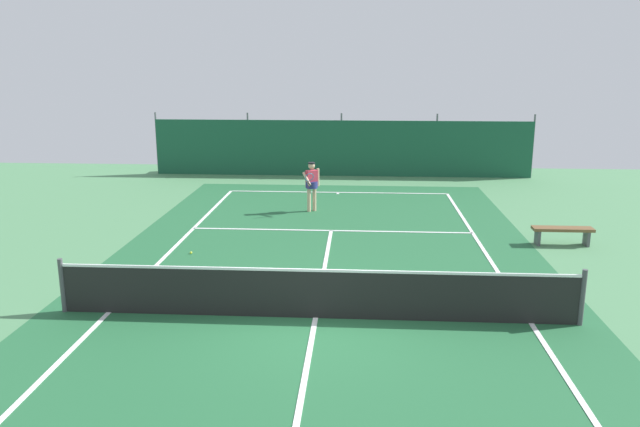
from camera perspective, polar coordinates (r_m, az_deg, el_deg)
The scene contains 7 objects.
ground_plane at distance 12.24m, azimuth -0.41°, elevation -9.55°, with size 36.00×36.00×0.00m, color #4C8456.
court_surface at distance 12.24m, azimuth -0.41°, elevation -9.54°, with size 11.02×26.60×0.01m.
tennis_net at distance 12.05m, azimuth -0.42°, elevation -7.32°, with size 10.12×0.10×1.10m.
back_fence at distance 27.52m, azimuth 1.98°, elevation 5.02°, with size 16.30×0.98×2.70m.
tennis_player at distance 20.47m, azimuth -0.77°, elevation 2.83°, with size 0.55×0.83×1.64m.
tennis_ball_near_player at distance 16.45m, azimuth -11.74°, elevation -3.54°, with size 0.07×0.07×0.07m, color #CCDB33.
courtside_bench at distance 18.03m, azimuth 21.34°, elevation -1.56°, with size 1.60×0.40×0.49m.
Camera 1 is at (0.82, -11.21, 4.85)m, focal length 34.92 mm.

